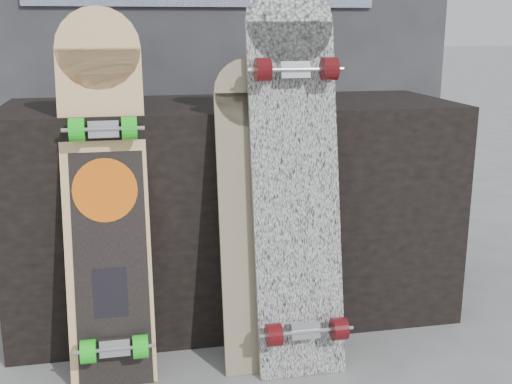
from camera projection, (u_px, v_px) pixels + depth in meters
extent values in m
plane|color=slate|center=(260.00, 374.00, 2.03)|extent=(60.00, 60.00, 0.00)
cube|color=black|center=(233.00, 209.00, 2.40)|extent=(1.60, 0.60, 0.80)
cube|color=#2F2E33|center=(202.00, 18.00, 3.03)|extent=(2.40, 0.20, 2.20)
cube|color=navy|center=(100.00, 90.00, 2.24)|extent=(0.18, 0.12, 0.10)
cube|color=navy|center=(291.00, 83.00, 2.41)|extent=(0.14, 0.14, 0.12)
cube|color=#D1B78C|center=(263.00, 93.00, 2.32)|extent=(0.22, 0.10, 0.06)
cube|color=beige|center=(107.00, 217.00, 1.96)|extent=(0.26, 0.27, 1.01)
cylinder|color=beige|center=(98.00, 48.00, 1.95)|extent=(0.26, 0.08, 0.25)
cylinder|color=orange|center=(105.00, 190.00, 1.95)|extent=(0.20, 0.05, 0.19)
cube|color=black|center=(111.00, 298.00, 1.95)|extent=(0.10, 0.05, 0.18)
cube|color=beige|center=(253.00, 235.00, 2.01)|extent=(0.21, 0.19, 0.87)
cylinder|color=beige|center=(247.00, 93.00, 1.98)|extent=(0.21, 0.06, 0.21)
cube|color=white|center=(296.00, 201.00, 2.00)|extent=(0.28, 0.25, 1.08)
cylinder|color=white|center=(289.00, 22.00, 1.97)|extent=(0.28, 0.08, 0.27)
cube|color=silver|center=(305.00, 330.00, 1.97)|extent=(0.09, 0.04, 0.06)
cylinder|color=#4E0B0E|center=(274.00, 335.00, 1.93)|extent=(0.05, 0.07, 0.07)
cylinder|color=#4E0B0E|center=(339.00, 329.00, 1.97)|extent=(0.05, 0.07, 0.07)
cube|color=silver|center=(295.00, 70.00, 1.94)|extent=(0.09, 0.04, 0.06)
cylinder|color=#4E0B0E|center=(263.00, 70.00, 1.90)|extent=(0.05, 0.07, 0.07)
cylinder|color=#4E0B0E|center=(329.00, 69.00, 1.94)|extent=(0.05, 0.07, 0.07)
cube|color=black|center=(110.00, 238.00, 1.96)|extent=(0.22, 0.24, 0.88)
cylinder|color=black|center=(102.00, 90.00, 1.96)|extent=(0.22, 0.07, 0.22)
cube|color=silver|center=(115.00, 348.00, 1.92)|extent=(0.09, 0.04, 0.06)
cylinder|color=#1FDC20|center=(88.00, 352.00, 1.89)|extent=(0.04, 0.07, 0.07)
cylinder|color=#1FDC20|center=(141.00, 347.00, 1.91)|extent=(0.05, 0.07, 0.07)
cube|color=silver|center=(104.00, 130.00, 1.92)|extent=(0.09, 0.04, 0.06)
cylinder|color=#1FDC20|center=(77.00, 130.00, 1.88)|extent=(0.04, 0.07, 0.07)
cylinder|color=#1FDC20|center=(129.00, 128.00, 1.91)|extent=(0.05, 0.07, 0.07)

